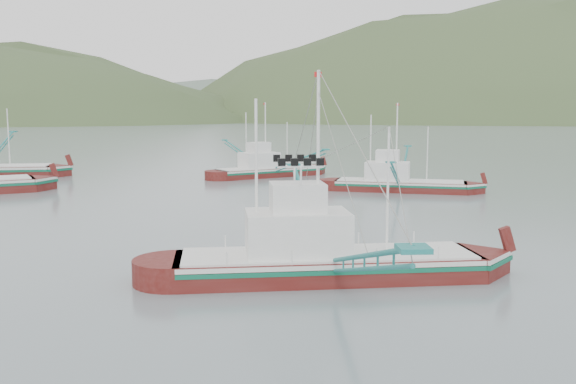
{
  "coord_description": "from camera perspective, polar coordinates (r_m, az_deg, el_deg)",
  "views": [
    {
      "loc": [
        -1.93,
        -32.07,
        8.2
      ],
      "look_at": [
        0.0,
        6.0,
        3.2
      ],
      "focal_mm": 40.0,
      "sensor_mm": 36.0,
      "label": 1
    }
  ],
  "objects": [
    {
      "name": "ground",
      "position": [
        33.16,
        0.53,
        -6.85
      ],
      "size": [
        1200.0,
        1200.0,
        0.0
      ],
      "primitive_type": "plane",
      "color": "slate",
      "rests_on": "ground"
    },
    {
      "name": "bg_boat_far",
      "position": [
        77.12,
        -1.79,
        2.85
      ],
      "size": [
        15.13,
        21.97,
        9.58
      ],
      "rotation": [
        0.0,
        0.0,
        0.51
      ],
      "color": "#4E100D",
      "rests_on": "ground"
    },
    {
      "name": "bg_boat_right",
      "position": [
        64.38,
        9.85,
        1.64
      ],
      "size": [
        13.24,
        22.63,
        9.39
      ],
      "rotation": [
        0.0,
        0.0,
        -0.29
      ],
      "color": "#4E100D",
      "rests_on": "ground"
    },
    {
      "name": "main_boat",
      "position": [
        31.03,
        3.09,
        -4.94
      ],
      "size": [
        14.86,
        26.51,
        10.73
      ],
      "rotation": [
        0.0,
        0.0,
        0.06
      ],
      "color": "#4E100D",
      "rests_on": "ground"
    },
    {
      "name": "ridge_distant",
      "position": [
        592.98,
        0.18,
        6.68
      ],
      "size": [
        960.0,
        400.0,
        240.0
      ],
      "primitive_type": "ellipsoid",
      "color": "slate",
      "rests_on": "ground"
    }
  ]
}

